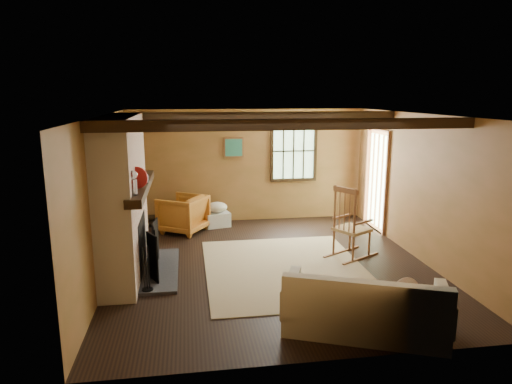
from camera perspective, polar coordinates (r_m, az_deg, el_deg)
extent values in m
plane|color=black|center=(7.47, 1.82, -9.10)|extent=(5.50, 5.50, 0.00)
cube|color=#986136|center=(9.79, -1.05, 3.30)|extent=(5.00, 0.02, 2.40)
cube|color=#986136|center=(4.54, 8.26, -7.34)|extent=(5.00, 0.02, 2.40)
cube|color=#986136|center=(7.11, -18.34, -0.70)|extent=(0.02, 5.50, 2.40)
cube|color=#986136|center=(7.96, 19.87, 0.51)|extent=(0.02, 5.50, 2.40)
cube|color=silver|center=(6.97, 1.95, 9.63)|extent=(5.00, 5.50, 0.02)
cube|color=black|center=(5.80, 4.15, 8.40)|extent=(5.00, 0.12, 0.14)
cube|color=black|center=(8.15, 0.38, 9.51)|extent=(5.00, 0.12, 0.14)
cube|color=black|center=(9.90, 4.73, 5.12)|extent=(1.02, 0.06, 1.32)
cube|color=#ABD7A4|center=(9.93, 4.69, 5.14)|extent=(0.90, 0.01, 1.20)
cube|color=black|center=(9.91, 4.72, 5.12)|extent=(0.90, 0.03, 0.02)
cube|color=brown|center=(9.48, 14.79, 1.38)|extent=(0.06, 1.00, 2.06)
cube|color=#ABD7A4|center=(9.49, 14.95, 1.38)|extent=(0.01, 0.80, 1.85)
cube|color=brown|center=(9.68, -2.81, 5.57)|extent=(0.42, 0.03, 0.42)
cube|color=#267271|center=(9.66, -2.80, 5.56)|extent=(0.36, 0.01, 0.36)
cube|color=#A24C3E|center=(7.07, -16.35, -0.64)|extent=(0.50, 2.20, 2.40)
cube|color=black|center=(7.26, -15.44, -6.41)|extent=(0.38, 1.00, 0.85)
cube|color=#3B3B41|center=(7.36, -11.89, -9.47)|extent=(0.55, 1.80, 0.05)
cube|color=black|center=(7.01, -14.15, 0.62)|extent=(0.22, 2.30, 0.12)
cube|color=black|center=(6.82, -12.82, -7.93)|extent=(0.18, 0.32, 0.70)
cube|color=black|center=(7.16, -12.62, -6.95)|extent=(0.08, 0.35, 0.70)
cube|color=black|center=(7.50, -12.44, -6.05)|extent=(0.07, 0.35, 0.70)
cylinder|color=black|center=(6.62, -13.41, -11.75)|extent=(0.15, 0.15, 0.02)
cylinder|color=black|center=(6.48, -13.82, -9.40)|extent=(0.01, 0.01, 0.63)
cylinder|color=black|center=(6.51, -13.55, -9.30)|extent=(0.01, 0.01, 0.63)
cylinder|color=black|center=(6.53, -13.27, -9.20)|extent=(0.01, 0.01, 0.63)
cylinder|color=silver|center=(6.16, -15.03, 0.59)|extent=(0.10, 0.10, 0.21)
sphere|color=silver|center=(6.13, -15.12, 2.09)|extent=(0.12, 0.12, 0.12)
cylinder|color=#A81813|center=(6.57, -14.66, 1.75)|extent=(0.31, 0.10, 0.31)
cube|color=black|center=(7.01, -14.27, 1.60)|extent=(0.25, 0.20, 0.12)
cylinder|color=black|center=(7.41, -13.97, 2.12)|extent=(0.08, 0.08, 0.10)
cylinder|color=black|center=(7.56, -13.86, 2.23)|extent=(0.07, 0.07, 0.08)
cube|color=tan|center=(7.32, 3.67, -9.54)|extent=(2.50, 3.00, 0.01)
cube|color=tan|center=(7.87, 11.91, -4.60)|extent=(0.67, 0.68, 0.05)
cube|color=brown|center=(7.54, 11.13, 0.22)|extent=(0.29, 0.44, 0.08)
cylinder|color=brown|center=(7.98, 13.98, -6.22)|extent=(0.04, 0.04, 0.46)
cylinder|color=brown|center=(8.22, 11.65, -5.55)|extent=(0.04, 0.04, 0.46)
cylinder|color=brown|center=(7.66, 12.05, -6.89)|extent=(0.04, 0.04, 0.46)
cylinder|color=brown|center=(7.92, 9.69, -6.16)|extent=(0.04, 0.04, 0.46)
cylinder|color=brown|center=(7.49, 12.25, -2.56)|extent=(0.04, 0.04, 0.79)
cylinder|color=brown|center=(7.75, 9.85, -1.96)|extent=(0.04, 0.04, 0.79)
cylinder|color=brown|center=(7.56, 11.62, -2.56)|extent=(0.02, 0.02, 0.65)
cylinder|color=brown|center=(7.62, 11.02, -2.41)|extent=(0.02, 0.02, 0.65)
cylinder|color=brown|center=(7.69, 10.42, -2.26)|extent=(0.02, 0.02, 0.65)
cube|color=brown|center=(7.69, 13.30, -3.69)|extent=(0.40, 0.26, 0.03)
cube|color=brown|center=(7.97, 10.69, -3.01)|extent=(0.40, 0.26, 0.03)
cube|color=brown|center=(7.89, 12.95, -8.10)|extent=(0.79, 0.48, 0.03)
cube|color=brown|center=(8.14, 10.63, -7.36)|extent=(0.79, 0.48, 0.03)
cube|color=beige|center=(5.63, 13.34, -14.62)|extent=(1.99, 1.44, 0.40)
cube|color=beige|center=(5.19, 13.47, -13.36)|extent=(1.73, 0.81, 0.50)
cube|color=beige|center=(5.61, 4.40, -12.37)|extent=(0.43, 0.80, 0.36)
cube|color=beige|center=(5.63, 22.45, -13.21)|extent=(0.43, 0.80, 0.36)
ellipsoid|color=beige|center=(5.62, 18.22, -11.64)|extent=(0.35, 0.23, 0.33)
cylinder|color=#503C22|center=(9.76, -12.77, -3.86)|extent=(0.42, 0.13, 0.13)
cylinder|color=#503C22|center=(9.75, -11.97, -3.84)|extent=(0.42, 0.13, 0.13)
cylinder|color=#503C22|center=(9.75, -11.17, -3.82)|extent=(0.42, 0.13, 0.13)
cylinder|color=#503C22|center=(9.73, -12.81, -3.15)|extent=(0.42, 0.13, 0.13)
cylinder|color=#503C22|center=(9.72, -12.01, -3.13)|extent=(0.42, 0.13, 0.13)
cylinder|color=#503C22|center=(9.71, -11.20, -3.10)|extent=(0.42, 0.13, 0.13)
cube|color=silver|center=(9.55, -4.90, -3.41)|extent=(0.58, 0.49, 0.30)
ellipsoid|color=beige|center=(9.49, -4.93, -1.91)|extent=(0.48, 0.40, 0.22)
imported|color=#BF6026|center=(9.19, -9.11, -2.72)|extent=(1.11, 1.11, 0.74)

